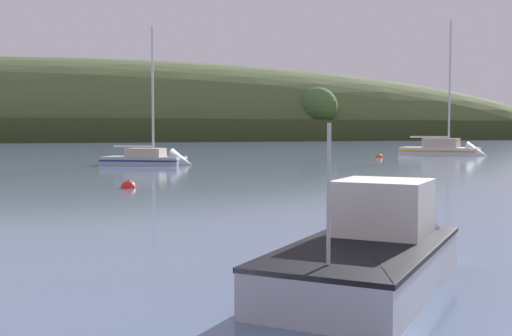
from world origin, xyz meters
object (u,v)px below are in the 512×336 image
sailboat_near_mooring (449,153)px  sailboat_far_left (155,162)px  fishing_boat_moored (375,257)px  mooring_buoy_midchannel (128,188)px  mooring_buoy_foreground (379,158)px

sailboat_near_mooring → sailboat_far_left: (-33.69, -9.23, -0.06)m
sailboat_far_left → fishing_boat_moored: 39.83m
sailboat_near_mooring → mooring_buoy_midchannel: sailboat_near_mooring is taller
sailboat_near_mooring → mooring_buoy_foreground: (-10.25, -3.01, -0.26)m
sailboat_far_left → sailboat_near_mooring: bearing=45.3°
sailboat_near_mooring → mooring_buoy_foreground: 10.69m
sailboat_far_left → fishing_boat_moored: (-2.35, -39.76, 0.23)m
sailboat_near_mooring → fishing_boat_moored: (-36.05, -48.99, 0.17)m
sailboat_near_mooring → sailboat_far_left: sailboat_near_mooring is taller
sailboat_near_mooring → mooring_buoy_foreground: bearing=-113.9°
mooring_buoy_midchannel → sailboat_near_mooring: bearing=37.2°
sailboat_far_left → mooring_buoy_foreground: bearing=44.9°
sailboat_near_mooring → fishing_boat_moored: sailboat_near_mooring is taller
sailboat_far_left → mooring_buoy_foreground: (23.44, 6.22, -0.20)m
sailboat_near_mooring → sailboat_far_left: size_ratio=1.33×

